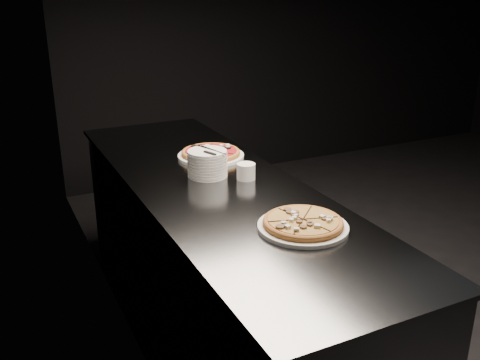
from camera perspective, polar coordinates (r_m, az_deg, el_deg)
name	(u,v)px	position (r m, az deg, el deg)	size (l,w,h in m)	color
wall_left	(129,86)	(2.24, -11.71, 9.78)	(0.02, 5.00, 2.80)	black
wall_back	(310,25)	(5.56, 7.48, 16.08)	(5.00, 0.02, 2.80)	black
counter	(217,270)	(2.68, -2.51, -9.53)	(0.74, 2.44, 0.92)	slate
pizza_mushroom	(303,224)	(2.03, 6.73, -4.66)	(0.38, 0.38, 0.04)	white
pizza_tomato	(211,154)	(2.84, -3.12, 2.83)	(0.35, 0.35, 0.04)	white
plate_stack	(207,163)	(2.56, -3.50, 1.79)	(0.19, 0.19, 0.13)	white
cutlery	(210,151)	(2.53, -3.25, 3.14)	(0.06, 0.20, 0.01)	silver
ramekin	(246,171)	(2.51, 0.65, 0.97)	(0.09, 0.09, 0.08)	silver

